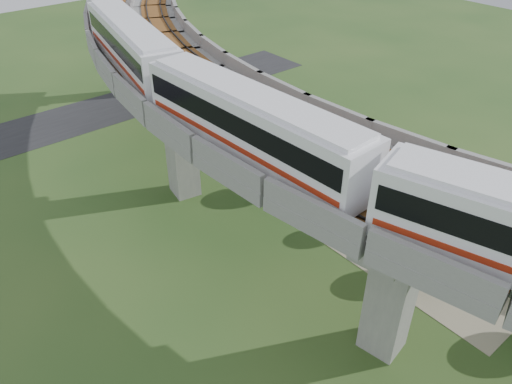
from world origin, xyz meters
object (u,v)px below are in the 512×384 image
Objects in this scene: metro_train at (216,74)px; car_white at (406,200)px; car_dark at (344,171)px; car_red at (405,153)px.

car_white is (13.03, -7.43, -11.71)m from metro_train.
car_red is at bearing -94.22° from car_dark.
metro_train is at bearing 91.89° from car_dark.
car_white is 0.88× the size of car_red.
car_red reaches higher than car_white.
car_red is (6.26, 4.77, 0.05)m from car_white.
car_dark is (-0.62, 6.21, 0.12)m from car_white.
car_dark is at bearing -5.66° from metro_train.
car_red is (19.28, -2.66, -11.66)m from metro_train.
car_white is 7.87m from car_red.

